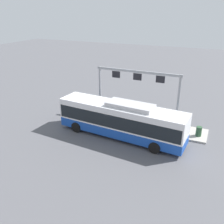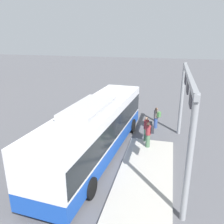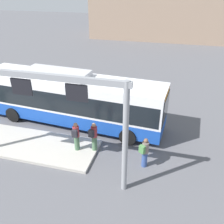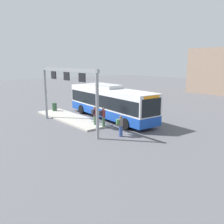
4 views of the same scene
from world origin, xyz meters
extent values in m
plane|color=#56565B|center=(0.00, 0.00, 0.00)|extent=(120.00, 120.00, 0.00)
cube|color=#B2ADA3|center=(-2.43, -3.12, 0.08)|extent=(10.00, 2.80, 0.16)
cube|color=#1947AD|center=(0.00, 0.00, 0.77)|extent=(12.05, 3.41, 0.85)
cube|color=silver|center=(0.00, 0.00, 2.15)|extent=(12.05, 3.41, 1.90)
cube|color=black|center=(0.00, 0.00, 1.95)|extent=(11.81, 3.43, 1.20)
cube|color=black|center=(5.95, -0.46, 2.05)|extent=(0.20, 2.12, 1.50)
cube|color=#B7B7BC|center=(-0.89, 0.07, 3.28)|extent=(4.28, 2.07, 0.36)
cube|color=orange|center=(5.88, -0.46, 2.90)|extent=(0.26, 1.75, 0.28)
cylinder|color=black|center=(4.23, 0.88, 0.50)|extent=(1.02, 0.38, 1.00)
cylinder|color=black|center=(4.04, -1.52, 0.50)|extent=(1.02, 0.38, 1.00)
cylinder|color=black|center=(-3.64, 1.49, 0.50)|extent=(1.02, 0.38, 1.00)
cylinder|color=black|center=(-3.83, -0.91, 0.50)|extent=(1.02, 0.38, 1.00)
cylinder|color=#334C8C|center=(5.23, -3.17, 0.42)|extent=(0.38, 0.38, 0.85)
cylinder|color=slate|center=(5.23, -3.17, 1.15)|extent=(0.46, 0.46, 0.60)
sphere|color=brown|center=(5.23, -3.17, 1.56)|extent=(0.22, 0.22, 0.22)
cube|color=#4C8447|center=(5.10, -3.40, 1.18)|extent=(0.33, 0.30, 0.40)
cylinder|color=#476B4C|center=(2.44, -2.71, 0.58)|extent=(0.34, 0.34, 0.85)
cylinder|color=maroon|center=(2.44, -2.71, 1.31)|extent=(0.42, 0.42, 0.60)
sphere|color=#9E755B|center=(2.44, -2.71, 1.72)|extent=(0.22, 0.22, 0.22)
cube|color=#26262D|center=(2.37, -2.96, 1.34)|extent=(0.32, 0.25, 0.40)
cylinder|color=#476B4C|center=(1.51, -2.92, 0.58)|extent=(0.31, 0.31, 0.85)
cylinder|color=maroon|center=(1.51, -2.92, 1.31)|extent=(0.37, 0.37, 0.60)
sphere|color=#9E755B|center=(1.51, -2.92, 1.72)|extent=(0.22, 0.22, 0.22)
cube|color=#26262D|center=(1.54, -3.18, 1.34)|extent=(0.30, 0.21, 0.40)
cylinder|color=gray|center=(-4.18, -4.91, 2.60)|extent=(0.24, 0.24, 5.20)
cylinder|color=gray|center=(4.56, -4.91, 2.60)|extent=(0.24, 0.24, 5.20)
cube|color=gray|center=(0.19, -4.91, 5.05)|extent=(9.14, 0.20, 0.24)
cube|color=black|center=(-2.22, -4.91, 4.50)|extent=(0.90, 0.08, 0.70)
cube|color=black|center=(0.19, -4.91, 4.50)|extent=(0.90, 0.08, 0.70)
cube|color=black|center=(2.59, -4.91, 4.50)|extent=(0.90, 0.08, 0.70)
cylinder|color=#2D5133|center=(-6.63, -2.81, 0.61)|extent=(0.52, 0.52, 0.90)
camera|label=1|loc=(-7.63, 18.84, 11.07)|focal=39.53mm
camera|label=2|loc=(-12.24, -4.00, 7.09)|focal=37.80mm
camera|label=3|loc=(6.11, -12.87, 8.30)|focal=38.99mm
camera|label=4|loc=(18.67, -15.31, 5.72)|focal=38.79mm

